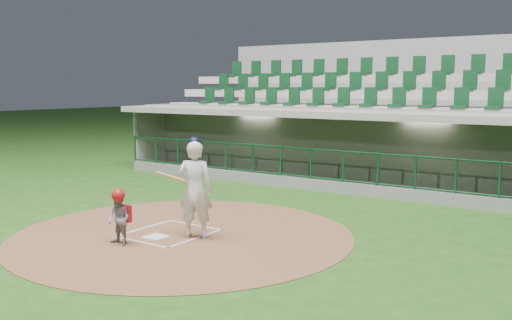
% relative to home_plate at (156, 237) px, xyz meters
% --- Properties ---
extents(ground, '(120.00, 120.00, 0.00)m').
position_rel_home_plate_xyz_m(ground, '(0.00, 0.70, -0.02)').
color(ground, '#1E4513').
rests_on(ground, ground).
extents(dirt_circle, '(7.20, 7.20, 0.01)m').
position_rel_home_plate_xyz_m(dirt_circle, '(0.30, 0.50, -0.02)').
color(dirt_circle, brown).
rests_on(dirt_circle, ground).
extents(home_plate, '(0.43, 0.43, 0.02)m').
position_rel_home_plate_xyz_m(home_plate, '(0.00, 0.00, 0.00)').
color(home_plate, silver).
rests_on(home_plate, dirt_circle).
extents(batter_box_chalk, '(1.55, 1.80, 0.01)m').
position_rel_home_plate_xyz_m(batter_box_chalk, '(0.00, 0.40, -0.00)').
color(batter_box_chalk, white).
rests_on(batter_box_chalk, ground).
extents(dugout_structure, '(16.40, 3.70, 3.00)m').
position_rel_home_plate_xyz_m(dugout_structure, '(-0.04, 8.54, 0.93)').
color(dugout_structure, slate).
rests_on(dugout_structure, ground).
extents(seating_deck, '(17.00, 6.72, 5.15)m').
position_rel_home_plate_xyz_m(seating_deck, '(0.00, 11.61, 1.40)').
color(seating_deck, slate).
rests_on(seating_deck, ground).
extents(batter, '(0.97, 1.01, 2.10)m').
position_rel_home_plate_xyz_m(batter, '(0.69, 0.46, 1.03)').
color(batter, silver).
rests_on(batter, dirt_circle).
extents(catcher, '(0.53, 0.42, 1.12)m').
position_rel_home_plate_xyz_m(catcher, '(-0.21, -0.79, 0.55)').
color(catcher, gray).
rests_on(catcher, dirt_circle).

